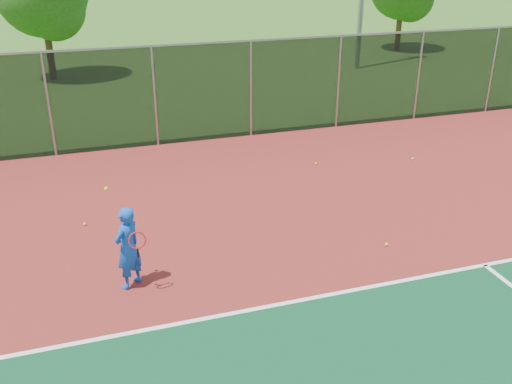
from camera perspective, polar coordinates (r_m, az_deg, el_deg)
court_apron at (r=10.37m, az=16.49°, el=-11.64°), size 30.00×20.00×0.02m
fence_back at (r=18.07m, az=-0.52°, el=10.35°), size 30.00×0.06×3.03m
tennis_player at (r=10.50m, az=-12.70°, el=-5.45°), size 0.69×0.75×1.98m
practice_ball_1 at (r=17.01m, az=15.39°, el=3.22°), size 0.07×0.07×0.07m
practice_ball_2 at (r=16.14m, az=6.03°, el=2.84°), size 0.07×0.07×0.07m
practice_ball_3 at (r=12.20m, az=12.92°, el=-5.14°), size 0.07×0.07×0.07m
practice_ball_4 at (r=13.26m, az=-16.77°, el=-3.08°), size 0.07×0.07×0.07m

